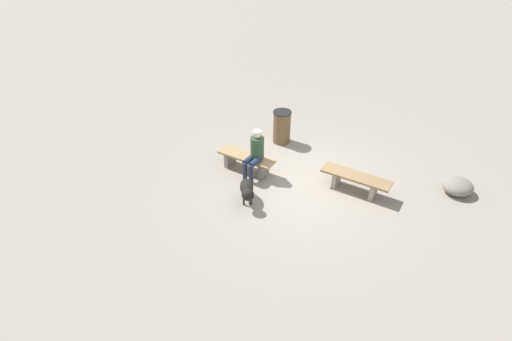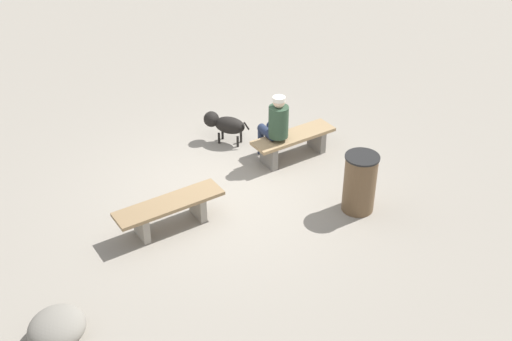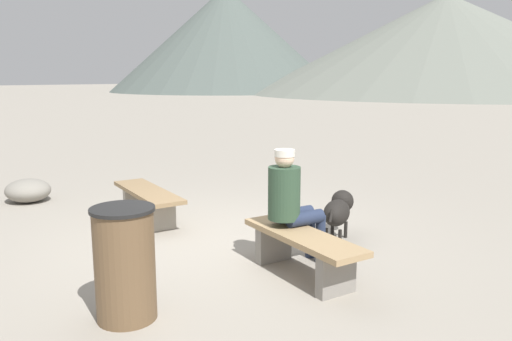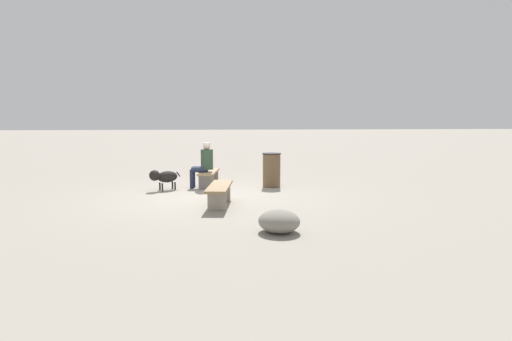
% 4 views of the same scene
% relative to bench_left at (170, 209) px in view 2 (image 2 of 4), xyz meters
% --- Properties ---
extents(ground, '(210.00, 210.00, 0.06)m').
position_rel_bench_left_xyz_m(ground, '(1.31, 0.14, -0.36)').
color(ground, gray).
extents(bench_left, '(1.73, 0.74, 0.46)m').
position_rel_bench_left_xyz_m(bench_left, '(0.00, 0.00, 0.00)').
color(bench_left, gray).
rests_on(bench_left, ground).
extents(bench_right, '(1.60, 0.72, 0.46)m').
position_rel_bench_left_xyz_m(bench_right, '(2.80, 0.12, -0.01)').
color(bench_right, gray).
rests_on(bench_right, ground).
extents(seated_person, '(0.43, 0.65, 1.29)m').
position_rel_bench_left_xyz_m(seated_person, '(2.49, 0.27, 0.41)').
color(seated_person, '#2D4733').
rests_on(seated_person, ground).
extents(dog, '(0.58, 0.82, 0.57)m').
position_rel_bench_left_xyz_m(dog, '(2.27, 1.36, 0.05)').
color(dog, black).
rests_on(dog, ground).
extents(trash_bin, '(0.53, 0.53, 0.97)m').
position_rel_bench_left_xyz_m(trash_bin, '(2.41, -1.65, 0.16)').
color(trash_bin, brown).
rests_on(trash_bin, ground).
extents(boulder, '(0.95, 0.93, 0.38)m').
position_rel_bench_left_xyz_m(boulder, '(-2.34, -0.84, -0.14)').
color(boulder, gray).
rests_on(boulder, ground).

